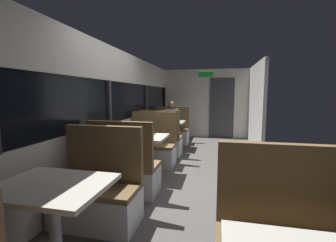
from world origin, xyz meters
name	(u,v)px	position (x,y,z in m)	size (l,w,h in m)	color
ground_plane	(190,183)	(0.00, 0.00, -0.01)	(3.30, 9.20, 0.02)	#514F4C
carriage_window_panel_left	(108,115)	(-1.45, 0.00, 1.11)	(0.09, 8.48, 2.30)	beige
carriage_end_bulkhead	(207,104)	(0.06, 4.19, 1.14)	(2.90, 0.11, 2.30)	beige
carriage_aisle_panel_right	(256,106)	(1.45, 3.00, 1.15)	(0.08, 2.40, 2.30)	beige
dining_table_near_window	(53,196)	(-0.89, -2.09, 0.64)	(0.90, 0.70, 0.74)	#9E9EA3
bench_near_window_facing_entry	(98,195)	(-0.89, -1.39, 0.33)	(0.95, 0.50, 1.10)	silver
dining_table_mid_window	(141,141)	(-0.89, 0.09, 0.64)	(0.90, 0.70, 0.74)	#9E9EA3
bench_mid_window_facing_end	(125,172)	(-0.89, -0.61, 0.33)	(0.95, 0.50, 1.10)	silver
bench_mid_window_facing_entry	(152,149)	(-0.89, 0.79, 0.33)	(0.95, 0.50, 1.10)	silver
dining_table_far_window	(167,125)	(-0.89, 2.28, 0.64)	(0.90, 0.70, 0.74)	#9E9EA3
bench_far_window_facing_end	(161,142)	(-0.89, 1.58, 0.33)	(0.95, 0.50, 1.10)	silver
bench_far_window_facing_entry	(172,132)	(-0.89, 2.98, 0.33)	(0.95, 0.50, 1.10)	silver
seated_passenger	(172,126)	(-0.89, 2.90, 0.54)	(0.47, 0.55, 1.26)	#26262D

